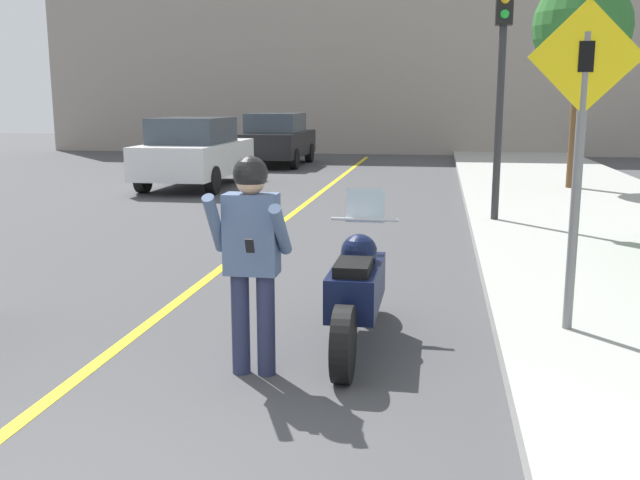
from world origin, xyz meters
TOP-DOWN VIEW (x-y plane):
  - road_center_line at (-0.60, 6.00)m, footprint 0.12×36.00m
  - building_backdrop at (0.00, 26.00)m, footprint 28.00×1.20m
  - motorcycle at (1.41, 3.17)m, footprint 0.62×2.27m
  - person_biker at (0.70, 2.36)m, footprint 0.59×0.46m
  - crossing_sign at (3.20, 3.42)m, footprint 0.91×0.08m
  - traffic_light at (3.00, 9.19)m, footprint 0.26×0.30m
  - street_tree at (5.02, 13.96)m, footprint 2.11×2.11m
  - parked_car_white at (-3.78, 13.91)m, footprint 1.88×4.20m
  - parked_car_black at (-3.15, 20.04)m, footprint 1.88×4.20m

SIDE VIEW (x-z plane):
  - road_center_line at x=-0.60m, z-range 0.00..0.01m
  - motorcycle at x=1.41m, z-range -0.14..1.13m
  - parked_car_white at x=-3.78m, z-range 0.02..1.70m
  - parked_car_black at x=-3.15m, z-range 0.02..1.70m
  - person_biker at x=0.70m, z-range 0.18..1.87m
  - crossing_sign at x=3.20m, z-range 0.43..3.15m
  - traffic_light at x=3.00m, z-range 0.90..4.74m
  - street_tree at x=5.02m, z-range 1.34..5.89m
  - building_backdrop at x=0.00m, z-range 0.00..9.03m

